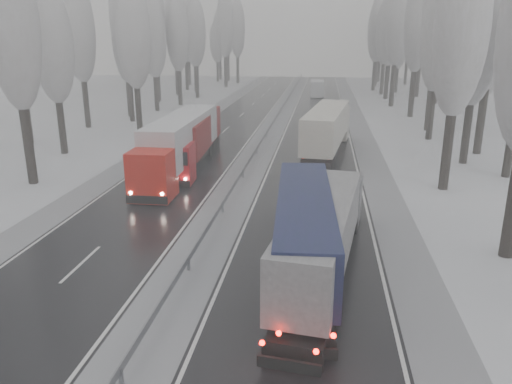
% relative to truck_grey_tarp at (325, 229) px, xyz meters
% --- Properties ---
extents(carriageway_right, '(7.50, 200.00, 0.03)m').
position_rel_truck_grey_tarp_xyz_m(carriageway_right, '(-0.90, 17.41, -2.12)').
color(carriageway_right, black).
rests_on(carriageway_right, ground).
extents(carriageway_left, '(7.50, 200.00, 0.03)m').
position_rel_truck_grey_tarp_xyz_m(carriageway_left, '(-11.40, 17.41, -2.12)').
color(carriageway_left, black).
rests_on(carriageway_left, ground).
extents(median_slush, '(3.00, 200.00, 0.04)m').
position_rel_truck_grey_tarp_xyz_m(median_slush, '(-6.15, 17.41, -2.11)').
color(median_slush, '#92959A').
rests_on(median_slush, ground).
extents(shoulder_right, '(2.40, 200.00, 0.04)m').
position_rel_truck_grey_tarp_xyz_m(shoulder_right, '(4.05, 17.41, -2.11)').
color(shoulder_right, '#92959A').
rests_on(shoulder_right, ground).
extents(shoulder_left, '(2.40, 200.00, 0.04)m').
position_rel_truck_grey_tarp_xyz_m(shoulder_left, '(-16.35, 17.41, -2.11)').
color(shoulder_left, '#92959A').
rests_on(shoulder_left, ground).
extents(median_guardrail, '(0.12, 200.00, 0.76)m').
position_rel_truck_grey_tarp_xyz_m(median_guardrail, '(-6.15, 17.39, -1.53)').
color(median_guardrail, slate).
rests_on(median_guardrail, ground).
extents(tree_18, '(3.60, 3.60, 16.58)m').
position_rel_truck_grey_tarp_xyz_m(tree_18, '(8.36, 14.44, 8.57)').
color(tree_18, black).
rests_on(tree_18, ground).
extents(tree_20, '(3.60, 3.60, 15.71)m').
position_rel_truck_grey_tarp_xyz_m(tree_20, '(11.75, 22.57, 8.01)').
color(tree_20, black).
rests_on(tree_20, ground).
extents(tree_21, '(3.60, 3.60, 18.62)m').
position_rel_truck_grey_tarp_xyz_m(tree_21, '(13.98, 26.57, 9.87)').
color(tree_21, black).
rests_on(tree_21, ground).
extents(tree_22, '(3.60, 3.60, 15.86)m').
position_rel_truck_grey_tarp_xyz_m(tree_22, '(10.87, 33.01, 8.11)').
color(tree_22, black).
rests_on(tree_22, ground).
extents(tree_23, '(3.60, 3.60, 13.55)m').
position_rel_truck_grey_tarp_xyz_m(tree_23, '(17.16, 37.01, 6.63)').
color(tree_23, black).
rests_on(tree_23, ground).
extents(tree_24, '(3.60, 3.60, 20.49)m').
position_rel_truck_grey_tarp_xyz_m(tree_24, '(11.75, 38.43, 11.05)').
color(tree_24, black).
rests_on(tree_24, ground).
extents(tree_25, '(3.60, 3.60, 19.44)m').
position_rel_truck_grey_tarp_xyz_m(tree_25, '(18.67, 42.43, 10.39)').
color(tree_25, black).
rests_on(tree_25, ground).
extents(tree_26, '(3.60, 3.60, 18.78)m').
position_rel_truck_grey_tarp_xyz_m(tree_26, '(11.42, 48.68, 9.97)').
color(tree_26, black).
rests_on(tree_26, ground).
extents(tree_27, '(3.60, 3.60, 17.62)m').
position_rel_truck_grey_tarp_xyz_m(tree_27, '(18.57, 52.68, 9.23)').
color(tree_27, black).
rests_on(tree_27, ground).
extents(tree_28, '(3.60, 3.60, 19.62)m').
position_rel_truck_grey_tarp_xyz_m(tree_28, '(10.19, 59.36, 10.50)').
color(tree_28, black).
rests_on(tree_28, ground).
extents(tree_29, '(3.60, 3.60, 18.11)m').
position_rel_truck_grey_tarp_xyz_m(tree_29, '(17.56, 63.36, 9.54)').
color(tree_29, black).
rests_on(tree_29, ground).
extents(tree_30, '(3.60, 3.60, 17.86)m').
position_rel_truck_grey_tarp_xyz_m(tree_30, '(10.42, 69.11, 9.38)').
color(tree_30, black).
rests_on(tree_30, ground).
extents(tree_31, '(3.60, 3.60, 18.58)m').
position_rel_truck_grey_tarp_xyz_m(tree_31, '(16.33, 73.11, 9.84)').
color(tree_31, black).
rests_on(tree_31, ground).
extents(tree_32, '(3.60, 3.60, 17.33)m').
position_rel_truck_grey_tarp_xyz_m(tree_32, '(10.48, 76.62, 9.05)').
color(tree_32, black).
rests_on(tree_32, ground).
extents(tree_33, '(3.60, 3.60, 14.33)m').
position_rel_truck_grey_tarp_xyz_m(tree_33, '(13.62, 80.62, 7.13)').
color(tree_33, black).
rests_on(tree_33, ground).
extents(tree_34, '(3.60, 3.60, 17.63)m').
position_rel_truck_grey_tarp_xyz_m(tree_34, '(9.58, 83.72, 9.24)').
color(tree_34, black).
rests_on(tree_34, ground).
extents(tree_35, '(3.60, 3.60, 18.25)m').
position_rel_truck_grey_tarp_xyz_m(tree_35, '(18.80, 87.72, 9.63)').
color(tree_35, black).
rests_on(tree_35, ground).
extents(tree_36, '(3.60, 3.60, 20.23)m').
position_rel_truck_grey_tarp_xyz_m(tree_36, '(10.89, 93.57, 10.89)').
color(tree_36, black).
rests_on(tree_36, ground).
extents(tree_37, '(3.60, 3.60, 16.37)m').
position_rel_truck_grey_tarp_xyz_m(tree_37, '(17.87, 97.57, 8.43)').
color(tree_37, black).
rests_on(tree_37, ground).
extents(tree_38, '(3.60, 3.60, 17.97)m').
position_rel_truck_grey_tarp_xyz_m(tree_38, '(12.58, 104.13, 9.46)').
color(tree_38, black).
rests_on(tree_38, ground).
extents(tree_39, '(3.60, 3.60, 16.19)m').
position_rel_truck_grey_tarp_xyz_m(tree_39, '(15.40, 108.13, 8.32)').
color(tree_39, black).
rests_on(tree_39, ground).
extents(tree_58, '(3.60, 3.60, 17.21)m').
position_rel_truck_grey_tarp_xyz_m(tree_58, '(-21.27, 11.97, 8.97)').
color(tree_58, black).
rests_on(tree_58, ground).
extents(tree_60, '(3.60, 3.60, 14.84)m').
position_rel_truck_grey_tarp_xyz_m(tree_60, '(-23.90, 21.61, 7.46)').
color(tree_60, black).
rests_on(tree_60, ground).
extents(tree_61, '(3.60, 3.60, 13.95)m').
position_rel_truck_grey_tarp_xyz_m(tree_61, '(-29.67, 25.61, 6.88)').
color(tree_61, black).
rests_on(tree_61, ground).
extents(tree_62, '(3.60, 3.60, 16.04)m').
position_rel_truck_grey_tarp_xyz_m(tree_62, '(-20.09, 31.14, 8.22)').
color(tree_62, black).
rests_on(tree_62, ground).
extents(tree_63, '(3.60, 3.60, 16.88)m').
position_rel_truck_grey_tarp_xyz_m(tree_63, '(-28.00, 35.14, 8.76)').
color(tree_63, black).
rests_on(tree_63, ground).
extents(tree_64, '(3.60, 3.60, 15.42)m').
position_rel_truck_grey_tarp_xyz_m(tree_64, '(-24.41, 40.12, 7.83)').
color(tree_64, black).
rests_on(tree_64, ground).
extents(tree_65, '(3.60, 3.60, 19.48)m').
position_rel_truck_grey_tarp_xyz_m(tree_65, '(-26.20, 44.12, 10.41)').
color(tree_65, black).
rests_on(tree_65, ground).
extents(tree_66, '(3.60, 3.60, 15.23)m').
position_rel_truck_grey_tarp_xyz_m(tree_66, '(-24.30, 49.75, 7.70)').
color(tree_66, black).
rests_on(tree_66, ground).
extents(tree_67, '(3.60, 3.60, 17.09)m').
position_rel_truck_grey_tarp_xyz_m(tree_67, '(-25.69, 53.75, 8.90)').
color(tree_67, black).
rests_on(tree_67, ground).
extents(tree_68, '(3.60, 3.60, 16.65)m').
position_rel_truck_grey_tarp_xyz_m(tree_68, '(-22.73, 56.52, 8.61)').
color(tree_68, black).
rests_on(tree_68, ground).
extents(tree_69, '(3.60, 3.60, 19.35)m').
position_rel_truck_grey_tarp_xyz_m(tree_69, '(-27.57, 60.52, 10.33)').
color(tree_69, black).
rests_on(tree_69, ground).
extents(tree_70, '(3.60, 3.60, 17.09)m').
position_rel_truck_grey_tarp_xyz_m(tree_70, '(-22.47, 66.60, 8.89)').
color(tree_70, black).
rests_on(tree_70, ground).
extents(tree_71, '(3.60, 3.60, 19.61)m').
position_rel_truck_grey_tarp_xyz_m(tree_71, '(-27.23, 70.60, 10.49)').
color(tree_71, black).
rests_on(tree_71, ground).
extents(tree_72, '(3.60, 3.60, 15.11)m').
position_rel_truck_grey_tarp_xyz_m(tree_72, '(-25.08, 75.94, 7.63)').
color(tree_72, black).
rests_on(tree_72, ground).
extents(tree_73, '(3.60, 3.60, 17.22)m').
position_rel_truck_grey_tarp_xyz_m(tree_73, '(-27.96, 79.94, 8.97)').
color(tree_73, black).
rests_on(tree_73, ground).
extents(tree_74, '(3.60, 3.60, 19.68)m').
position_rel_truck_grey_tarp_xyz_m(tree_74, '(-21.22, 86.74, 10.54)').
color(tree_74, black).
rests_on(tree_74, ground).
extents(tree_75, '(3.60, 3.60, 18.60)m').
position_rel_truck_grey_tarp_xyz_m(tree_75, '(-30.35, 90.74, 9.86)').
color(tree_75, black).
rests_on(tree_75, ground).
extents(tree_76, '(3.60, 3.60, 18.55)m').
position_rel_truck_grey_tarp_xyz_m(tree_76, '(-20.20, 96.13, 9.82)').
color(tree_76, black).
rests_on(tree_76, ground).
extents(tree_77, '(3.60, 3.60, 14.32)m').
position_rel_truck_grey_tarp_xyz_m(tree_77, '(-25.81, 100.13, 7.13)').
color(tree_77, black).
rests_on(tree_77, ground).
extents(tree_78, '(3.60, 3.60, 19.55)m').
position_rel_truck_grey_tarp_xyz_m(tree_78, '(-23.71, 102.72, 10.46)').
color(tree_78, black).
rests_on(tree_78, ground).
extents(tree_79, '(3.60, 3.60, 17.07)m').
position_rel_truck_grey_tarp_xyz_m(tree_79, '(-26.48, 106.72, 8.88)').
color(tree_79, black).
rests_on(tree_79, ground).
extents(truck_grey_tarp, '(4.15, 14.37, 3.65)m').
position_rel_truck_grey_tarp_xyz_m(truck_grey_tarp, '(0.00, 0.00, 0.00)').
color(truck_grey_tarp, '#525358').
rests_on(truck_grey_tarp, ground).
extents(truck_blue_box, '(3.09, 14.74, 3.76)m').
position_rel_truck_grey_tarp_xyz_m(truck_blue_box, '(-0.98, 0.77, 0.06)').
color(truck_blue_box, navy).
rests_on(truck_blue_box, ground).
extents(truck_cream_box, '(4.67, 16.93, 4.31)m').
position_rel_truck_grey_tarp_xyz_m(truck_cream_box, '(0.22, 24.51, 0.38)').
color(truck_cream_box, '#BBB5A6').
rests_on(truck_cream_box, ground).
extents(box_truck_distant, '(2.55, 7.69, 2.85)m').
position_rel_truck_grey_tarp_xyz_m(box_truck_distant, '(-1.47, 71.23, -0.68)').
color(box_truck_distant, silver).
rests_on(box_truck_distant, ground).
extents(truck_red_white, '(2.93, 17.20, 4.40)m').
position_rel_truck_grey_tarp_xyz_m(truck_red_white, '(-11.21, 15.93, 0.43)').
color(truck_red_white, red).
rests_on(truck_red_white, ground).
extents(truck_red_red, '(3.24, 15.23, 3.88)m').
position_rel_truck_grey_tarp_xyz_m(truck_red_red, '(-11.03, 19.75, 0.13)').
color(truck_red_red, '#AD090F').
rests_on(truck_red_red, ground).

